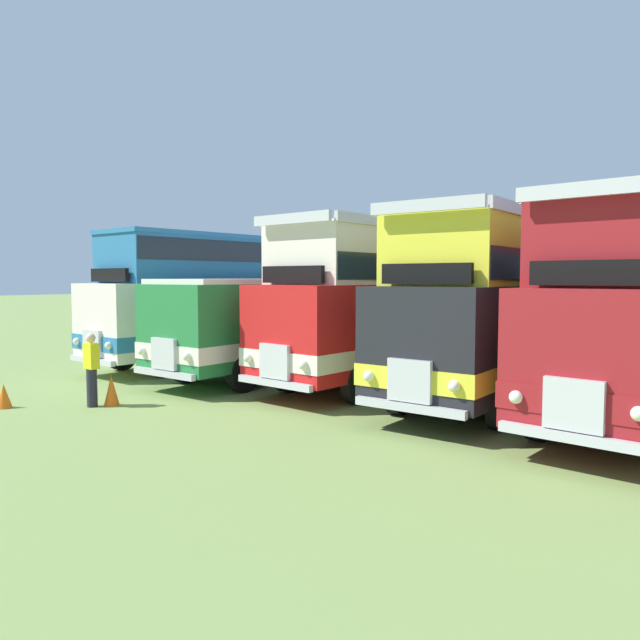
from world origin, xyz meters
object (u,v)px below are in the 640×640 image
Objects in this scene: bus_second_in_row at (296,317)px; cone_near_end at (111,390)px; marshal_person at (91,369)px; bus_first_in_row at (225,293)px; cone_mid_row at (4,396)px; bus_third_in_row at (399,300)px; bus_fourth_in_row at (510,304)px.

bus_second_in_row reaches higher than cone_near_end.
bus_second_in_row is 7.05m from marshal_person.
cone_mid_row is at bearing -78.31° from bus_first_in_row.
cone_mid_row is (-1.66, -8.37, -1.47)m from bus_second_in_row.
bus_third_in_row reaches higher than cone_mid_row.
marshal_person is (1.46, 1.37, 0.60)m from cone_mid_row.
cone_mid_row is 2.10m from marshal_person.
bus_first_in_row is 5.86× the size of marshal_person.
bus_first_in_row is at bearing 114.44° from marshal_person.
cone_mid_row is (1.75, -8.44, -2.19)m from bus_first_in_row.
bus_first_in_row is 10.25m from bus_fourth_in_row.
cone_near_end is at bearing -62.83° from bus_first_in_row.
bus_second_in_row is at bearing 90.24° from cone_near_end.
marshal_person is (-3.62, -7.71, -1.47)m from bus_third_in_row.
cone_mid_row is at bearing -134.29° from cone_near_end.
bus_fourth_in_row reaches higher than cone_mid_row.
marshal_person is at bearing -122.00° from cone_near_end.
bus_fourth_in_row is at bearing 2.69° from bus_first_in_row.
bus_third_in_row is 18.10× the size of cone_mid_row.
bus_first_in_row is 8.89m from cone_mid_row.
bus_first_in_row is at bearing 101.69° from cone_mid_row.
bus_fourth_in_row is (6.83, 0.55, 0.60)m from bus_second_in_row.
bus_fourth_in_row is at bearing -2.76° from bus_third_in_row.
bus_fourth_in_row is at bearing 47.05° from marshal_person.
bus_fourth_in_row reaches higher than bus_first_in_row.
bus_second_in_row is 0.99× the size of bus_fourth_in_row.
bus_third_in_row is 14.28× the size of cone_near_end.
bus_fourth_in_row is 14.68× the size of cone_near_end.
marshal_person is at bearing -132.95° from bus_fourth_in_row.
bus_second_in_row is (3.41, -0.07, -0.71)m from bus_first_in_row.
cone_near_end is at bearing 58.00° from marshal_person.
bus_third_in_row reaches higher than marshal_person.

